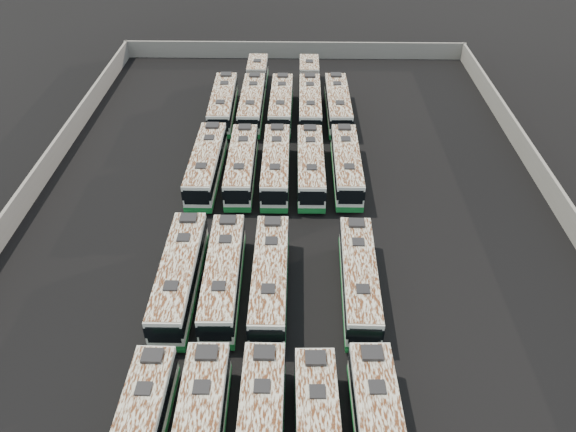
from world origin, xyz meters
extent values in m
plane|color=black|center=(0.00, 0.00, 0.00)|extent=(140.00, 140.00, 0.00)
cube|color=slate|center=(0.00, 36.30, 1.10)|extent=(45.20, 0.30, 2.20)
cube|color=slate|center=(22.30, 0.00, 1.10)|extent=(0.30, 73.20, 2.20)
cube|color=slate|center=(-22.30, 0.00, 1.10)|extent=(0.30, 73.20, 2.20)
cube|color=silver|center=(-7.54, -20.80, 2.79)|extent=(2.32, 10.53, 0.06)
cube|color=black|center=(-7.51, -18.44, 2.88)|extent=(0.86, 0.86, 0.12)
cube|color=black|center=(-7.49, -16.30, 2.93)|extent=(1.17, 1.00, 0.23)
cylinder|color=black|center=(-8.45, -17.36, 0.45)|extent=(0.26, 0.90, 0.89)
cylinder|color=black|center=(-6.54, -17.38, 0.45)|extent=(0.26, 0.90, 0.89)
cube|color=silver|center=(-4.40, -20.86, 2.93)|extent=(2.41, 11.02, 0.07)
cube|color=black|center=(-4.42, -18.39, 3.02)|extent=(0.90, 0.90, 0.13)
cube|color=black|center=(-4.45, -16.15, 3.07)|extent=(1.23, 1.04, 0.24)
cylinder|color=black|center=(-5.43, -17.28, 0.47)|extent=(0.27, 0.94, 0.93)
cylinder|color=black|center=(-3.43, -17.26, 0.47)|extent=(0.27, 0.94, 0.93)
cube|color=silver|center=(-1.24, -20.65, 2.87)|extent=(2.29, 10.79, 0.06)
cube|color=black|center=(-1.23, -18.23, 2.96)|extent=(0.87, 0.87, 0.13)
cube|color=black|center=(-1.22, -16.03, 3.01)|extent=(1.20, 1.01, 0.24)
cylinder|color=black|center=(-2.21, -17.13, 0.46)|extent=(0.26, 0.92, 0.92)
cylinder|color=black|center=(-0.24, -17.14, 0.46)|extent=(0.26, 0.92, 0.92)
cube|color=black|center=(1.71, -18.48, 2.90)|extent=(0.87, 0.87, 0.13)
cube|color=black|center=(1.66, -16.32, 2.95)|extent=(1.19, 1.02, 0.23)
cylinder|color=black|center=(0.72, -17.42, 0.45)|extent=(0.27, 0.90, 0.90)
cylinder|color=black|center=(2.64, -17.37, 0.45)|extent=(0.27, 0.90, 0.90)
cube|color=silver|center=(4.92, -20.66, 2.91)|extent=(2.50, 10.97, 0.07)
cube|color=black|center=(4.87, -18.21, 3.00)|extent=(0.90, 0.90, 0.13)
cube|color=black|center=(4.83, -15.98, 3.05)|extent=(1.23, 1.05, 0.24)
cylinder|color=black|center=(3.86, -17.11, 0.46)|extent=(0.28, 0.93, 0.93)
cylinder|color=black|center=(5.85, -17.07, 0.46)|extent=(0.28, 0.93, 0.93)
cube|color=silver|center=(-7.48, -8.30, 1.60)|extent=(2.36, 11.17, 2.56)
cube|color=#177632|center=(-7.48, -8.30, 0.67)|extent=(2.41, 11.22, 0.39)
cube|color=black|center=(-7.48, -8.30, 2.03)|extent=(2.42, 11.23, 0.86)
cube|color=black|center=(-7.46, -13.90, 1.91)|extent=(2.05, 0.07, 1.35)
cube|color=#177632|center=(-7.46, -13.90, 0.48)|extent=(2.32, 0.11, 0.26)
cube|color=silver|center=(-7.48, -8.30, 2.91)|extent=(2.31, 10.94, 0.07)
cube|color=black|center=(-7.47, -10.75, 3.00)|extent=(0.89, 0.89, 0.13)
cube|color=black|center=(-7.49, -5.84, 3.00)|extent=(0.89, 0.89, 0.13)
cube|color=black|center=(-7.50, -3.61, 3.05)|extent=(1.21, 1.03, 0.24)
cylinder|color=black|center=(-8.47, -11.87, 0.46)|extent=(0.26, 0.93, 0.93)
cylinder|color=black|center=(-6.48, -11.86, 0.46)|extent=(0.26, 0.93, 0.93)
cylinder|color=black|center=(-8.49, -4.73, 0.46)|extent=(0.26, 0.93, 0.93)
cylinder|color=black|center=(-6.50, -4.72, 0.46)|extent=(0.26, 0.93, 0.93)
cube|color=silver|center=(-4.48, -8.24, 1.56)|extent=(2.45, 10.89, 2.49)
cube|color=#177632|center=(-4.48, -8.24, 0.65)|extent=(2.51, 10.94, 0.38)
cube|color=black|center=(-4.48, -8.24, 1.97)|extent=(2.52, 10.95, 0.83)
cube|color=black|center=(-4.38, -13.69, 1.85)|extent=(1.99, 0.10, 1.31)
cube|color=#177632|center=(-4.38, -13.69, 0.47)|extent=(2.26, 0.14, 0.25)
cube|color=silver|center=(-4.48, -8.24, 2.83)|extent=(2.41, 10.67, 0.06)
cube|color=black|center=(-4.44, -10.63, 2.92)|extent=(0.87, 0.87, 0.13)
cube|color=black|center=(-4.52, -5.86, 2.92)|extent=(0.87, 0.87, 0.13)
cube|color=black|center=(-4.56, -3.69, 2.97)|extent=(1.19, 1.02, 0.24)
cylinder|color=black|center=(-5.39, -11.73, 0.45)|extent=(0.27, 0.91, 0.90)
cylinder|color=black|center=(-3.45, -11.70, 0.45)|extent=(0.27, 0.91, 0.90)
cylinder|color=black|center=(-5.51, -4.79, 0.45)|extent=(0.27, 0.91, 0.90)
cylinder|color=black|center=(-3.58, -4.75, 0.45)|extent=(0.27, 0.91, 0.90)
cube|color=silver|center=(-1.25, -8.44, 1.57)|extent=(2.29, 10.95, 2.51)
cube|color=#177632|center=(-1.25, -8.44, 0.66)|extent=(2.34, 11.00, 0.38)
cube|color=black|center=(-1.25, -8.44, 1.99)|extent=(2.35, 11.01, 0.84)
cube|color=black|center=(-1.25, -13.94, 1.87)|extent=(2.01, 0.06, 1.32)
cube|color=#177632|center=(-1.25, -13.94, 0.47)|extent=(2.28, 0.10, 0.26)
cube|color=silver|center=(-1.25, -8.44, 2.86)|extent=(2.25, 10.73, 0.06)
cube|color=black|center=(-1.25, -10.85, 2.95)|extent=(0.87, 0.87, 0.13)
cube|color=black|center=(-1.24, -6.03, 2.95)|extent=(0.87, 0.87, 0.13)
cube|color=black|center=(-1.24, -3.84, 2.99)|extent=(1.19, 1.01, 0.24)
cylinder|color=black|center=(-2.23, -11.95, 0.46)|extent=(0.26, 0.91, 0.91)
cylinder|color=black|center=(-0.27, -11.95, 0.46)|extent=(0.26, 0.91, 0.91)
cylinder|color=black|center=(-2.22, -4.94, 0.46)|extent=(0.26, 0.91, 0.91)
cylinder|color=black|center=(-0.26, -4.94, 0.46)|extent=(0.26, 0.91, 0.91)
cube|color=silver|center=(4.85, -8.34, 1.54)|extent=(2.44, 10.77, 2.46)
cube|color=#177632|center=(4.85, -8.34, 0.64)|extent=(2.49, 10.82, 0.38)
cube|color=black|center=(4.85, -8.34, 1.95)|extent=(2.50, 10.83, 0.82)
cube|color=black|center=(4.74, -13.72, 1.83)|extent=(1.97, 0.10, 1.30)
cube|color=#177632|center=(4.74, -13.72, 0.46)|extent=(2.24, 0.14, 0.25)
cube|color=silver|center=(4.85, -8.34, 2.80)|extent=(2.39, 10.55, 0.06)
cube|color=black|center=(4.80, -10.70, 2.89)|extent=(0.87, 0.87, 0.13)
cube|color=black|center=(4.89, -5.98, 2.89)|extent=(0.87, 0.87, 0.13)
cube|color=black|center=(4.93, -3.83, 2.93)|extent=(1.18, 1.01, 0.23)
cylinder|color=black|center=(3.82, -11.75, 0.45)|extent=(0.27, 0.90, 0.89)
cylinder|color=black|center=(5.74, -11.79, 0.45)|extent=(0.27, 0.90, 0.89)
cylinder|color=black|center=(3.96, -4.89, 0.45)|extent=(0.27, 0.90, 0.89)
cylinder|color=black|center=(5.87, -4.92, 0.45)|extent=(0.27, 0.90, 0.89)
cube|color=silver|center=(-7.61, 6.28, 1.61)|extent=(2.44, 11.23, 2.57)
cube|color=#177632|center=(-7.61, 6.28, 0.67)|extent=(2.49, 11.28, 0.39)
cube|color=black|center=(-7.61, 6.28, 2.04)|extent=(2.50, 11.29, 0.86)
cube|color=black|center=(-7.66, 0.66, 1.92)|extent=(2.06, 0.08, 1.35)
cube|color=#177632|center=(-7.66, 0.66, 0.49)|extent=(2.34, 0.12, 0.26)
cube|color=silver|center=(-7.61, 6.28, 2.92)|extent=(2.39, 11.01, 0.07)
cube|color=black|center=(-7.63, 3.82, 3.02)|extent=(0.90, 0.90, 0.13)
cube|color=black|center=(-7.58, 8.75, 3.02)|extent=(0.90, 0.90, 0.13)
cube|color=black|center=(-7.56, 10.99, 3.06)|extent=(1.22, 1.04, 0.24)
cylinder|color=black|center=(-8.64, 2.70, 0.47)|extent=(0.27, 0.94, 0.93)
cylinder|color=black|center=(-6.64, 2.69, 0.47)|extent=(0.27, 0.94, 0.93)
cylinder|color=black|center=(-8.57, 9.88, 0.47)|extent=(0.27, 0.94, 0.93)
cylinder|color=black|center=(-6.57, 9.86, 0.47)|extent=(0.27, 0.94, 0.93)
cube|color=silver|center=(-4.44, 6.30, 1.57)|extent=(2.35, 10.91, 2.50)
cube|color=#177632|center=(-4.44, 6.30, 0.65)|extent=(2.40, 10.96, 0.38)
cube|color=black|center=(-4.44, 6.30, 1.98)|extent=(2.41, 10.97, 0.84)
cube|color=black|center=(-4.40, 0.84, 1.86)|extent=(2.00, 0.08, 1.32)
cube|color=#177632|center=(-4.40, 0.84, 0.47)|extent=(2.27, 0.12, 0.25)
cube|color=silver|center=(-4.44, 6.30, 2.84)|extent=(2.31, 10.69, 0.06)
cube|color=black|center=(-4.42, 3.91, 2.93)|extent=(0.87, 0.87, 0.13)
cube|color=black|center=(-4.46, 8.70, 2.93)|extent=(0.87, 0.87, 0.13)
cube|color=black|center=(-4.48, 10.88, 2.98)|extent=(1.19, 1.01, 0.24)
cylinder|color=black|center=(-5.39, 2.81, 0.45)|extent=(0.26, 0.91, 0.91)
cylinder|color=black|center=(-3.44, 2.82, 0.45)|extent=(0.26, 0.91, 0.91)
cylinder|color=black|center=(-5.44, 9.78, 0.45)|extent=(0.26, 0.91, 0.91)
cylinder|color=black|center=(-3.50, 9.80, 0.45)|extent=(0.26, 0.91, 0.91)
cube|color=silver|center=(-1.37, 6.28, 1.58)|extent=(2.33, 10.98, 2.51)
cube|color=#177632|center=(-1.37, 6.28, 0.66)|extent=(2.38, 11.03, 0.38)
cube|color=black|center=(-1.37, 6.28, 1.99)|extent=(2.39, 11.04, 0.84)
cube|color=black|center=(-1.35, 0.77, 1.87)|extent=(2.01, 0.07, 1.33)
cube|color=#177632|center=(-1.35, 0.77, 0.48)|extent=(2.29, 0.11, 0.26)
cube|color=silver|center=(-1.37, 6.28, 2.86)|extent=(2.28, 10.76, 0.06)
cube|color=black|center=(-1.36, 3.86, 2.95)|extent=(0.87, 0.87, 0.13)
cube|color=black|center=(-1.38, 8.69, 2.95)|extent=(0.87, 0.87, 0.13)
cube|color=black|center=(-1.39, 10.89, 3.00)|extent=(1.19, 1.01, 0.24)
cylinder|color=black|center=(-2.34, 2.76, 0.46)|extent=(0.26, 0.92, 0.91)
cylinder|color=black|center=(-0.38, 2.77, 0.46)|extent=(0.26, 0.92, 0.91)
cylinder|color=black|center=(-2.36, 9.78, 0.46)|extent=(0.26, 0.92, 0.91)
cylinder|color=black|center=(-0.41, 9.79, 0.46)|extent=(0.26, 0.92, 0.91)
cube|color=silver|center=(1.74, 6.27, 1.57)|extent=(2.34, 10.92, 2.50)
cube|color=#177632|center=(1.74, 6.27, 0.65)|extent=(2.40, 10.97, 0.38)
cube|color=black|center=(1.74, 6.27, 1.98)|extent=(2.41, 10.98, 0.84)
cube|color=black|center=(1.77, 0.80, 1.86)|extent=(2.00, 0.07, 1.32)
cube|color=#177632|center=(1.77, 0.80, 0.47)|extent=(2.27, 0.12, 0.25)
cube|color=silver|center=(1.74, 6.27, 2.84)|extent=(2.30, 10.70, 0.06)
cube|color=black|center=(1.75, 3.88, 2.93)|extent=(0.87, 0.87, 0.13)
cube|color=black|center=(1.72, 8.67, 2.93)|extent=(0.87, 0.87, 0.13)
cube|color=black|center=(1.71, 10.85, 2.98)|extent=(1.19, 1.01, 0.24)
cylinder|color=black|center=(0.79, 2.78, 0.45)|extent=(0.26, 0.91, 0.91)
cylinder|color=black|center=(2.73, 2.79, 0.45)|extent=(0.26, 0.91, 0.91)
cylinder|color=black|center=(0.74, 9.76, 0.45)|extent=(0.26, 0.91, 0.91)
cylinder|color=black|center=(2.69, 9.77, 0.45)|extent=(0.26, 0.91, 0.91)
cube|color=silver|center=(4.95, 6.46, 1.56)|extent=(2.29, 10.89, 2.49)
cube|color=#177632|center=(4.95, 6.46, 0.65)|extent=(2.34, 10.94, 0.38)
cube|color=black|center=(4.95, 6.46, 1.98)|extent=(2.35, 10.95, 0.83)
cube|color=black|center=(4.94, 1.00, 1.86)|extent=(2.00, 0.07, 1.31)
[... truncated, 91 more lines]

